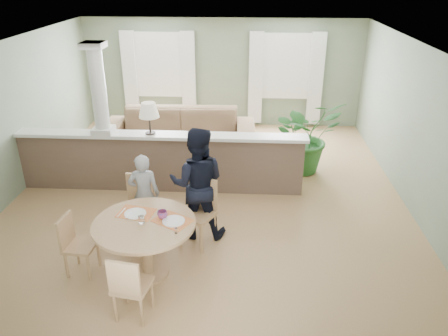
# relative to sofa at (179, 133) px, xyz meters

# --- Properties ---
(ground) EXTENTS (8.00, 8.00, 0.00)m
(ground) POSITION_rel_sofa_xyz_m (0.83, -1.92, -0.48)
(ground) COLOR tan
(ground) RESTS_ON ground
(room_shell) EXTENTS (7.02, 8.02, 2.71)m
(room_shell) POSITION_rel_sofa_xyz_m (0.80, -1.29, 1.33)
(room_shell) COLOR gray
(room_shell) RESTS_ON ground
(pony_wall) EXTENTS (5.32, 0.38, 2.70)m
(pony_wall) POSITION_rel_sofa_xyz_m (-0.16, -1.72, 0.22)
(pony_wall) COLOR brown
(pony_wall) RESTS_ON ground
(sofa) EXTENTS (3.35, 1.39, 0.97)m
(sofa) POSITION_rel_sofa_xyz_m (0.00, 0.00, 0.00)
(sofa) COLOR #835E47
(sofa) RESTS_ON ground
(houseplant) EXTENTS (1.73, 1.64, 1.51)m
(houseplant) POSITION_rel_sofa_xyz_m (2.66, -0.69, 0.27)
(houseplant) COLOR #286528
(houseplant) RESTS_ON ground
(dining_table) EXTENTS (1.35, 1.35, 0.92)m
(dining_table) POSITION_rel_sofa_xyz_m (0.20, -4.18, 0.16)
(dining_table) COLOR tan
(dining_table) RESTS_ON ground
(chair_far_boy) EXTENTS (0.49, 0.49, 0.98)m
(chair_far_boy) POSITION_rel_sofa_xyz_m (-0.13, -3.22, 0.06)
(chair_far_boy) COLOR tan
(chair_far_boy) RESTS_ON ground
(chair_far_man) EXTENTS (0.62, 0.62, 1.02)m
(chair_far_man) POSITION_rel_sofa_xyz_m (0.83, -3.36, 0.08)
(chair_far_man) COLOR tan
(chair_far_man) RESTS_ON ground
(chair_near) EXTENTS (0.47, 0.47, 0.90)m
(chair_near) POSITION_rel_sofa_xyz_m (0.20, -5.04, 0.01)
(chair_near) COLOR tan
(chair_near) RESTS_ON ground
(chair_side) EXTENTS (0.43, 0.43, 0.86)m
(chair_side) POSITION_rel_sofa_xyz_m (-0.76, -4.20, -0.01)
(chair_side) COLOR tan
(chair_side) RESTS_ON ground
(child_person) EXTENTS (0.51, 0.35, 1.32)m
(child_person) POSITION_rel_sofa_xyz_m (-0.05, -3.15, 0.17)
(child_person) COLOR #939498
(child_person) RESTS_ON ground
(man_person) EXTENTS (0.86, 0.67, 1.76)m
(man_person) POSITION_rel_sofa_xyz_m (0.78, -3.17, 0.40)
(man_person) COLOR black
(man_person) RESTS_ON ground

